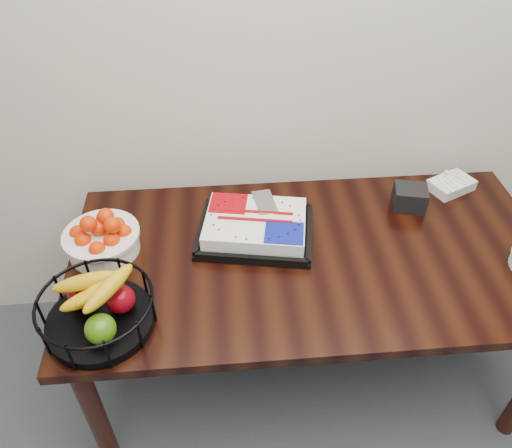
{
  "coord_description": "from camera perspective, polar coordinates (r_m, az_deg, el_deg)",
  "views": [
    {
      "loc": [
        -0.33,
        0.7,
        2.06
      ],
      "look_at": [
        -0.21,
        2.09,
        0.83
      ],
      "focal_mm": 35.0,
      "sensor_mm": 36.0,
      "label": 1
    }
  ],
  "objects": [
    {
      "name": "cake_tray",
      "position": [
        1.91,
        -0.07,
        -0.29
      ],
      "size": [
        0.49,
        0.41,
        0.09
      ],
      "color": "black",
      "rests_on": "table"
    },
    {
      "name": "napkin_box",
      "position": [
        2.13,
        17.15,
        2.92
      ],
      "size": [
        0.15,
        0.14,
        0.09
      ],
      "primitive_type": "cube",
      "rotation": [
        0.0,
        0.0,
        -0.23
      ],
      "color": "black",
      "rests_on": "table"
    },
    {
      "name": "fork_bag",
      "position": [
        2.3,
        21.41,
        4.25
      ],
      "size": [
        0.22,
        0.18,
        0.05
      ],
      "color": "silver",
      "rests_on": "table"
    },
    {
      "name": "fruit_basket",
      "position": [
        1.66,
        -17.73,
        -9.21
      ],
      "size": [
        0.36,
        0.36,
        0.19
      ],
      "color": "black",
      "rests_on": "table"
    },
    {
      "name": "table",
      "position": [
        1.94,
        6.32,
        -5.11
      ],
      "size": [
        1.8,
        0.9,
        0.75
      ],
      "color": "black",
      "rests_on": "ground"
    },
    {
      "name": "tangerine_bowl",
      "position": [
        1.91,
        -17.29,
        -1.21
      ],
      "size": [
        0.28,
        0.28,
        0.18
      ],
      "color": "white",
      "rests_on": "table"
    }
  ]
}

